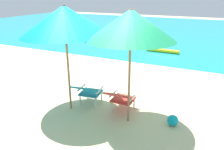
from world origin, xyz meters
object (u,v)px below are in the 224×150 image
Objects in this scene: lounge_chair_left at (88,91)px; beach_umbrella_right at (131,25)px; beach_ball at (173,120)px; swim_buoy at (163,51)px; beach_umbrella_left at (65,20)px; lounge_chair_right at (120,98)px.

lounge_chair_left is 2.17m from beach_umbrella_right.
swim_buoy is at bearing 105.25° from beach_ball.
beach_umbrella_right reaches higher than beach_ball.
lounge_chair_left is 0.37× the size of beach_umbrella_right.
swim_buoy is 6.94m from beach_umbrella_left.
beach_umbrella_right is at bearing -12.12° from lounge_chair_left.
beach_umbrella_left is at bearing -96.89° from swim_buoy.
beach_umbrella_left is at bearing -164.58° from lounge_chair_right.
lounge_chair_right is at bearing 0.20° from lounge_chair_left.
beach_ball is at bearing 14.28° from beach_umbrella_right.
lounge_chair_right is at bearing -86.03° from swim_buoy.
lounge_chair_right is at bearing 139.58° from beach_umbrella_right.
swim_buoy is at bearing 83.11° from beach_umbrella_left.
swim_buoy is 6.25m from lounge_chair_right.
swim_buoy is 1.71× the size of lounge_chair_left.
lounge_chair_left is at bearing 46.42° from beach_umbrella_left.
beach_umbrella_left is at bearing -133.58° from lounge_chair_left.
beach_umbrella_left is at bearing -177.26° from beach_umbrella_right.
beach_umbrella_left is 1.54m from beach_umbrella_right.
beach_umbrella_left reaches higher than beach_ball.
lounge_chair_right is (0.91, 0.00, 0.00)m from lounge_chair_left.
lounge_chair_right is 1.30m from beach_ball.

